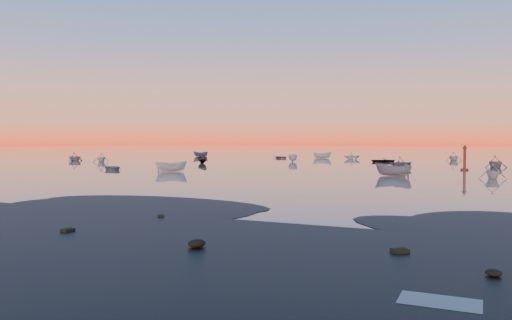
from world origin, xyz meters
The scene contains 7 objects.
ground centered at (0.00, 100.00, 0.00)m, with size 600.00×600.00×0.00m, color slate.
mud_lobes centered at (0.00, -1.00, 0.01)m, with size 140.00×6.00×0.07m, color black, non-canonical shape.
moored_fleet centered at (0.00, 53.00, 0.00)m, with size 124.00×58.00×1.20m, color silver, non-canonical shape.
boat_near_left centered at (-18.68, 26.66, 0.00)m, with size 3.89×1.62×0.97m, color slate.
boat_near_center centered at (-9.57, 26.36, 0.00)m, with size 3.75×1.59×1.30m, color silver.
boat_near_right centered at (24.71, 29.72, 0.00)m, with size 3.27×1.47×1.14m, color silver.
channel_marker centered at (21.75, 44.36, 1.31)m, with size 0.93×0.93×3.32m.
Camera 1 is at (23.88, -22.83, 3.53)m, focal length 35.00 mm.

